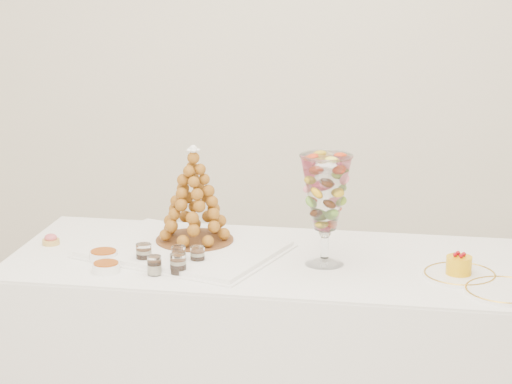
# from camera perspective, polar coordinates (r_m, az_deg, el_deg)

# --- Properties ---
(buffet_table) EXTENTS (1.89, 0.79, 0.71)m
(buffet_table) POSITION_cam_1_polar(r_m,az_deg,el_deg) (3.55, 1.40, -9.28)
(buffet_table) COLOR white
(buffet_table) RESTS_ON ground
(lace_tray) EXTENTS (0.74, 0.65, 0.02)m
(lace_tray) POSITION_cam_1_polar(r_m,az_deg,el_deg) (3.50, -4.11, -3.28)
(lace_tray) COLOR white
(lace_tray) RESTS_ON buffet_table
(macaron_vase) EXTENTS (0.17, 0.17, 0.37)m
(macaron_vase) POSITION_cam_1_polar(r_m,az_deg,el_deg) (3.31, 4.00, -0.12)
(macaron_vase) COLOR white
(macaron_vase) RESTS_ON buffet_table
(cake_plate) EXTENTS (0.24, 0.24, 0.01)m
(cake_plate) POSITION_cam_1_polar(r_m,az_deg,el_deg) (3.31, 11.56, -4.67)
(cake_plate) COLOR white
(cake_plate) RESTS_ON buffet_table
(spare_plate) EXTENTS (0.26, 0.26, 0.01)m
(spare_plate) POSITION_cam_1_polar(r_m,az_deg,el_deg) (3.20, 14.05, -5.52)
(spare_plate) COLOR white
(spare_plate) RESTS_ON buffet_table
(pink_tart) EXTENTS (0.06, 0.06, 0.04)m
(pink_tart) POSITION_cam_1_polar(r_m,az_deg,el_deg) (3.65, -11.64, -2.70)
(pink_tart) COLOR tan
(pink_tart) RESTS_ON buffet_table
(verrine_a) EXTENTS (0.07, 0.07, 0.07)m
(verrine_a) POSITION_cam_1_polar(r_m,az_deg,el_deg) (3.38, -6.43, -3.54)
(verrine_a) COLOR white
(verrine_a) RESTS_ON buffet_table
(verrine_b) EXTENTS (0.06, 0.06, 0.06)m
(verrine_b) POSITION_cam_1_polar(r_m,az_deg,el_deg) (3.36, -4.45, -3.64)
(verrine_b) COLOR white
(verrine_b) RESTS_ON buffet_table
(verrine_c) EXTENTS (0.06, 0.06, 0.07)m
(verrine_c) POSITION_cam_1_polar(r_m,az_deg,el_deg) (3.35, -3.36, -3.68)
(verrine_c) COLOR white
(verrine_c) RESTS_ON buffet_table
(verrine_d) EXTENTS (0.05, 0.05, 0.06)m
(verrine_d) POSITION_cam_1_polar(r_m,az_deg,el_deg) (3.27, -5.83, -4.19)
(verrine_d) COLOR white
(verrine_d) RESTS_ON buffet_table
(verrine_e) EXTENTS (0.06, 0.06, 0.07)m
(verrine_e) POSITION_cam_1_polar(r_m,az_deg,el_deg) (3.26, -4.47, -4.16)
(verrine_e) COLOR white
(verrine_e) RESTS_ON buffet_table
(ramekin_back) EXTENTS (0.10, 0.10, 0.03)m
(ramekin_back) POSITION_cam_1_polar(r_m,az_deg,el_deg) (3.44, -8.70, -3.64)
(ramekin_back) COLOR white
(ramekin_back) RESTS_ON buffet_table
(ramekin_front) EXTENTS (0.09, 0.09, 0.03)m
(ramekin_front) POSITION_cam_1_polar(r_m,az_deg,el_deg) (3.33, -8.56, -4.30)
(ramekin_front) COLOR white
(ramekin_front) RESTS_ON buffet_table
(croquembouche) EXTENTS (0.28, 0.28, 0.35)m
(croquembouche) POSITION_cam_1_polar(r_m,az_deg,el_deg) (3.51, -3.56, -0.16)
(croquembouche) COLOR brown
(croquembouche) RESTS_ON lace_tray
(mousse_cake) EXTENTS (0.08, 0.08, 0.07)m
(mousse_cake) POSITION_cam_1_polar(r_m,az_deg,el_deg) (3.30, 11.52, -4.10)
(mousse_cake) COLOR #EEAF0B
(mousse_cake) RESTS_ON cake_plate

